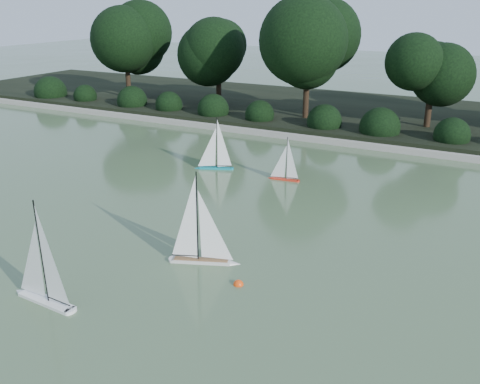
% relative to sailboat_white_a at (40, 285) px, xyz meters
% --- Properties ---
extents(ground, '(80.00, 80.00, 0.00)m').
position_rel_sailboat_white_a_xyz_m(ground, '(2.20, 1.73, -0.27)').
color(ground, '#415734').
rests_on(ground, ground).
extents(pond_coping, '(40.00, 0.35, 0.18)m').
position_rel_sailboat_white_a_xyz_m(pond_coping, '(2.20, 10.73, -0.18)').
color(pond_coping, gray).
rests_on(pond_coping, ground).
extents(far_bank, '(40.00, 8.00, 0.30)m').
position_rel_sailboat_white_a_xyz_m(far_bank, '(2.20, 14.73, -0.12)').
color(far_bank, black).
rests_on(far_bank, ground).
extents(tree_line, '(26.31, 3.93, 4.39)m').
position_rel_sailboat_white_a_xyz_m(tree_line, '(3.43, 13.17, 2.37)').
color(tree_line, black).
rests_on(tree_line, ground).
extents(shrub_hedge, '(29.10, 1.10, 1.10)m').
position_rel_sailboat_white_a_xyz_m(shrub_hedge, '(2.20, 11.63, 0.18)').
color(shrub_hedge, black).
rests_on(shrub_hedge, ground).
extents(sailboat_white_a, '(1.27, 0.28, 1.74)m').
position_rel_sailboat_white_a_xyz_m(sailboat_white_a, '(0.00, 0.00, 0.00)').
color(sailboat_white_a, white).
rests_on(sailboat_white_a, ground).
extents(sailboat_white_b, '(1.21, 0.62, 1.70)m').
position_rel_sailboat_white_a_xyz_m(sailboat_white_b, '(1.51, 2.18, -0.01)').
color(sailboat_white_b, silver).
rests_on(sailboat_white_b, ground).
extents(sailboat_orange, '(0.85, 0.22, 1.16)m').
position_rel_sailboat_white_a_xyz_m(sailboat_orange, '(0.88, 6.82, -0.09)').
color(sailboat_orange, red).
rests_on(sailboat_orange, ground).
extents(sailboat_teal, '(1.03, 0.55, 1.45)m').
position_rel_sailboat_white_a_xyz_m(sailboat_teal, '(-1.10, 6.78, -0.04)').
color(sailboat_teal, '#10808A').
rests_on(sailboat_teal, ground).
extents(race_buoy, '(0.16, 0.16, 0.16)m').
position_rel_sailboat_white_a_xyz_m(race_buoy, '(2.35, 1.77, -0.27)').
color(race_buoy, '#F6440C').
rests_on(race_buoy, ground).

